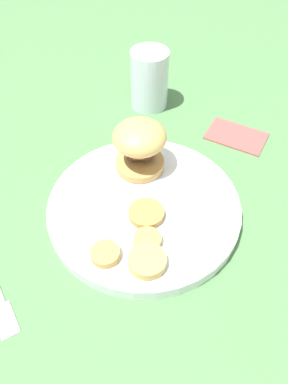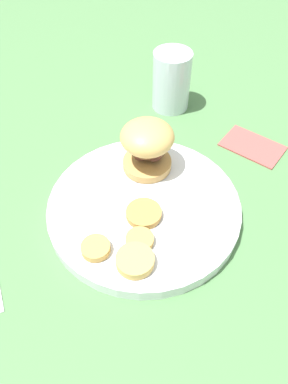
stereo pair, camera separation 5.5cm
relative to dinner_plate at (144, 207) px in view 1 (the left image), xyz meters
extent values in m
plane|color=#4C7A47|center=(0.00, 0.00, -0.01)|extent=(4.00, 4.00, 0.00)
cylinder|color=white|center=(0.00, 0.00, 0.00)|extent=(0.30, 0.30, 0.02)
torus|color=white|center=(0.00, 0.00, 0.01)|extent=(0.29, 0.29, 0.01)
cylinder|color=tan|center=(0.01, -0.08, 0.02)|extent=(0.08, 0.08, 0.01)
ellipsoid|color=brown|center=(0.01, -0.08, 0.04)|extent=(0.05, 0.04, 0.02)
ellipsoid|color=brown|center=(0.01, -0.09, 0.04)|extent=(0.05, 0.05, 0.02)
ellipsoid|color=#4C281E|center=(0.00, -0.08, 0.04)|extent=(0.03, 0.04, 0.02)
ellipsoid|color=#4C281E|center=(0.02, -0.08, 0.04)|extent=(0.03, 0.03, 0.02)
ellipsoid|color=tan|center=(0.01, -0.08, 0.07)|extent=(0.08, 0.08, 0.05)
cylinder|color=tan|center=(-0.01, 0.10, 0.02)|extent=(0.05, 0.05, 0.01)
cylinder|color=tan|center=(0.04, 0.10, 0.02)|extent=(0.04, 0.04, 0.01)
cylinder|color=#BC8942|center=(-0.01, 0.02, 0.02)|extent=(0.05, 0.05, 0.01)
cylinder|color=tan|center=(-0.01, 0.07, 0.02)|extent=(0.04, 0.04, 0.01)
cube|color=silver|center=(0.16, 0.19, -0.01)|extent=(0.05, 0.05, 0.00)
cylinder|color=silver|center=(0.01, -0.28, 0.05)|extent=(0.07, 0.07, 0.12)
cube|color=#B24C47|center=(-0.16, -0.19, -0.01)|extent=(0.13, 0.11, 0.01)
camera|label=1|loc=(-0.03, 0.36, 0.45)|focal=35.00mm
camera|label=2|loc=(-0.09, 0.35, 0.45)|focal=35.00mm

